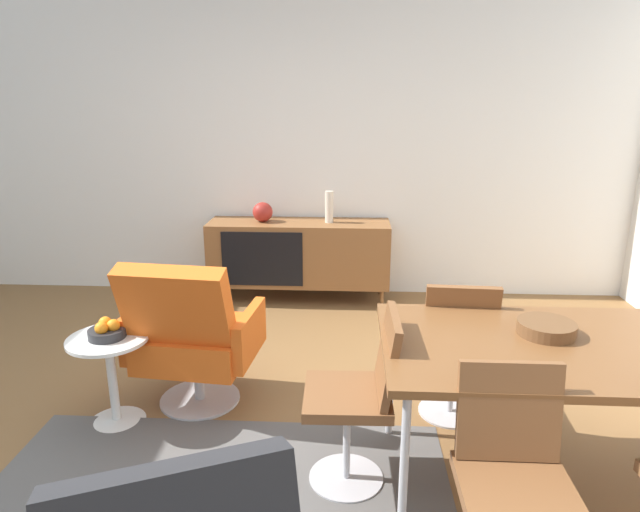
{
  "coord_description": "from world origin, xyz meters",
  "views": [
    {
      "loc": [
        0.63,
        -2.45,
        1.79
      ],
      "look_at": [
        0.46,
        0.5,
        0.93
      ],
      "focal_mm": 31.07,
      "sensor_mm": 36.0,
      "label": 1
    }
  ],
  "objects_px": {
    "lounge_chair_red": "(191,334)",
    "fruit_bowl": "(107,331)",
    "sideboard": "(299,253)",
    "vase_cobalt": "(329,207)",
    "dining_chair_back_left": "(456,344)",
    "dining_table": "(563,353)",
    "dining_chair_near_window": "(361,393)",
    "side_table_round": "(111,370)",
    "vase_sculptural_dark": "(263,212)",
    "wooden_bowl_on_table": "(546,328)",
    "dining_chair_front_left": "(513,477)"
  },
  "relations": [
    {
      "from": "vase_cobalt",
      "to": "side_table_round",
      "type": "height_order",
      "value": "vase_cobalt"
    },
    {
      "from": "vase_sculptural_dark",
      "to": "dining_chair_near_window",
      "type": "relative_size",
      "value": 0.21
    },
    {
      "from": "sideboard",
      "to": "dining_chair_back_left",
      "type": "relative_size",
      "value": 1.87
    },
    {
      "from": "fruit_bowl",
      "to": "dining_table",
      "type": "bearing_deg",
      "value": -10.62
    },
    {
      "from": "dining_chair_back_left",
      "to": "fruit_bowl",
      "type": "xyz_separation_m",
      "value": [
        -1.91,
        -0.13,
        0.09
      ]
    },
    {
      "from": "wooden_bowl_on_table",
      "to": "dining_chair_front_left",
      "type": "relative_size",
      "value": 0.3
    },
    {
      "from": "wooden_bowl_on_table",
      "to": "side_table_round",
      "type": "bearing_deg",
      "value": 171.66
    },
    {
      "from": "dining_table",
      "to": "side_table_round",
      "type": "bearing_deg",
      "value": 169.38
    },
    {
      "from": "vase_sculptural_dark",
      "to": "dining_chair_back_left",
      "type": "xyz_separation_m",
      "value": [
        1.37,
        -1.91,
        -0.34
      ]
    },
    {
      "from": "dining_table",
      "to": "lounge_chair_red",
      "type": "height_order",
      "value": "lounge_chair_red"
    },
    {
      "from": "lounge_chair_red",
      "to": "fruit_bowl",
      "type": "height_order",
      "value": "lounge_chair_red"
    },
    {
      "from": "wooden_bowl_on_table",
      "to": "dining_chair_near_window",
      "type": "bearing_deg",
      "value": -173.34
    },
    {
      "from": "dining_chair_near_window",
      "to": "dining_chair_back_left",
      "type": "distance_m",
      "value": 0.77
    },
    {
      "from": "dining_chair_front_left",
      "to": "lounge_chair_red",
      "type": "xyz_separation_m",
      "value": [
        -1.51,
        1.17,
        -0.0
      ]
    },
    {
      "from": "dining_chair_near_window",
      "to": "side_table_round",
      "type": "relative_size",
      "value": 1.65
    },
    {
      "from": "vase_cobalt",
      "to": "dining_chair_near_window",
      "type": "xyz_separation_m",
      "value": [
        0.24,
        -2.46,
        -0.39
      ]
    },
    {
      "from": "lounge_chair_red",
      "to": "side_table_round",
      "type": "height_order",
      "value": "lounge_chair_red"
    },
    {
      "from": "lounge_chair_red",
      "to": "fruit_bowl",
      "type": "bearing_deg",
      "value": -155.94
    },
    {
      "from": "vase_sculptural_dark",
      "to": "lounge_chair_red",
      "type": "height_order",
      "value": "lounge_chair_red"
    },
    {
      "from": "fruit_bowl",
      "to": "side_table_round",
      "type": "bearing_deg",
      "value": 161.53
    },
    {
      "from": "dining_chair_front_left",
      "to": "side_table_round",
      "type": "xyz_separation_m",
      "value": [
        -1.91,
        0.98,
        -0.15
      ]
    },
    {
      "from": "dining_chair_back_left",
      "to": "wooden_bowl_on_table",
      "type": "bearing_deg",
      "value": -56.34
    },
    {
      "from": "sideboard",
      "to": "side_table_round",
      "type": "bearing_deg",
      "value": -112.93
    },
    {
      "from": "vase_cobalt",
      "to": "side_table_round",
      "type": "relative_size",
      "value": 0.53
    },
    {
      "from": "dining_table",
      "to": "vase_sculptural_dark",
      "type": "bearing_deg",
      "value": 124.9
    },
    {
      "from": "dining_table",
      "to": "lounge_chair_red",
      "type": "distance_m",
      "value": 1.97
    },
    {
      "from": "sideboard",
      "to": "vase_sculptural_dark",
      "type": "bearing_deg",
      "value": 179.66
    },
    {
      "from": "lounge_chair_red",
      "to": "dining_table",
      "type": "bearing_deg",
      "value": -18.09
    },
    {
      "from": "dining_table",
      "to": "dining_chair_front_left",
      "type": "distance_m",
      "value": 0.7
    },
    {
      "from": "dining_chair_front_left",
      "to": "dining_table",
      "type": "bearing_deg",
      "value": 57.93
    },
    {
      "from": "dining_chair_front_left",
      "to": "dining_chair_back_left",
      "type": "distance_m",
      "value": 1.12
    },
    {
      "from": "dining_table",
      "to": "side_table_round",
      "type": "distance_m",
      "value": 2.33
    },
    {
      "from": "dining_chair_back_left",
      "to": "vase_cobalt",
      "type": "bearing_deg",
      "value": 112.26
    },
    {
      "from": "vase_sculptural_dark",
      "to": "side_table_round",
      "type": "relative_size",
      "value": 0.34
    },
    {
      "from": "lounge_chair_red",
      "to": "sideboard",
      "type": "bearing_deg",
      "value": 76.28
    },
    {
      "from": "vase_cobalt",
      "to": "fruit_bowl",
      "type": "distance_m",
      "value": 2.35
    },
    {
      "from": "dining_table",
      "to": "wooden_bowl_on_table",
      "type": "distance_m",
      "value": 0.13
    },
    {
      "from": "vase_sculptural_dark",
      "to": "wooden_bowl_on_table",
      "type": "distance_m",
      "value": 2.9
    },
    {
      "from": "wooden_bowl_on_table",
      "to": "dining_chair_front_left",
      "type": "xyz_separation_m",
      "value": [
        -0.3,
        -0.66,
        -0.3
      ]
    },
    {
      "from": "dining_table",
      "to": "dining_chair_back_left",
      "type": "height_order",
      "value": "dining_chair_back_left"
    },
    {
      "from": "lounge_chair_red",
      "to": "vase_cobalt",
      "type": "bearing_deg",
      "value": 68.75
    },
    {
      "from": "dining_chair_near_window",
      "to": "vase_sculptural_dark",
      "type": "bearing_deg",
      "value": 108.63
    },
    {
      "from": "vase_cobalt",
      "to": "dining_chair_near_window",
      "type": "distance_m",
      "value": 2.51
    },
    {
      "from": "dining_chair_front_left",
      "to": "fruit_bowl",
      "type": "height_order",
      "value": "dining_chair_front_left"
    },
    {
      "from": "sideboard",
      "to": "vase_cobalt",
      "type": "xyz_separation_m",
      "value": [
        0.27,
        0.0,
        0.42
      ]
    },
    {
      "from": "vase_cobalt",
      "to": "dining_chair_back_left",
      "type": "relative_size",
      "value": 0.32
    },
    {
      "from": "vase_cobalt",
      "to": "vase_sculptural_dark",
      "type": "distance_m",
      "value": 0.59
    },
    {
      "from": "vase_sculptural_dark",
      "to": "dining_chair_front_left",
      "type": "xyz_separation_m",
      "value": [
        1.37,
        -3.02,
        -0.34
      ]
    },
    {
      "from": "sideboard",
      "to": "vase_sculptural_dark",
      "type": "height_order",
      "value": "vase_sculptural_dark"
    },
    {
      "from": "vase_sculptural_dark",
      "to": "dining_chair_back_left",
      "type": "relative_size",
      "value": 0.21
    }
  ]
}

